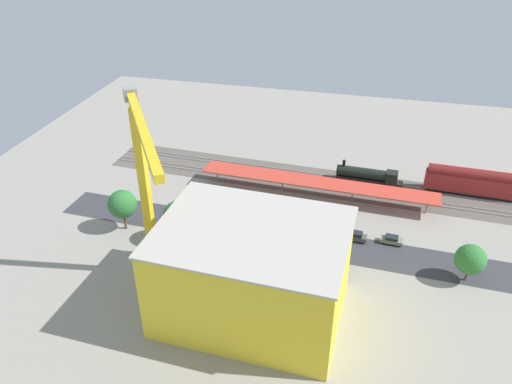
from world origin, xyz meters
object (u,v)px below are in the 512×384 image
locomotive (370,176)px  construction_building (252,273)px  parked_car_4 (255,223)px  street_tree_1 (179,216)px  street_tree_3 (264,229)px  platform_canopy_near (317,182)px  street_tree_2 (471,260)px  traffic_light (308,238)px  parked_car_2 (322,230)px  parked_car_0 (391,240)px  parked_car_3 (286,226)px  street_tree_0 (122,204)px  passenger_coach (471,181)px  box_truck_0 (267,241)px  parked_car_1 (356,237)px  tower_crane (145,183)px

locomotive → construction_building: size_ratio=0.55×
parked_car_4 → street_tree_1: 16.11m
street_tree_3 → platform_canopy_near: bearing=-106.7°
street_tree_2 → traffic_light: (28.24, 0.45, -0.11)m
street_tree_1 → parked_car_2: bearing=-161.0°
parked_car_0 → parked_car_3: size_ratio=0.95×
platform_canopy_near → street_tree_0: bearing=31.1°
parked_car_4 → street_tree_1: (12.83, 8.41, 4.92)m
passenger_coach → parked_car_3: (37.66, 23.55, -2.57)m
passenger_coach → street_tree_2: street_tree_2 is taller
box_truck_0 → street_tree_0: bearing=1.0°
street_tree_1 → parked_car_0: bearing=-167.3°
parked_car_1 → parked_car_2: parked_car_1 is taller
tower_crane → street_tree_0: (13.04, -13.81, -14.43)m
platform_canopy_near → parked_car_2: size_ratio=11.34×
platform_canopy_near → box_truck_0: size_ratio=6.26×
street_tree_0 → street_tree_3: bearing=178.0°
parked_car_3 → street_tree_1: (19.18, 8.78, 4.91)m
passenger_coach → parked_car_2: 38.31m
traffic_light → parked_car_1: bearing=-138.3°
tower_crane → parked_car_3: bearing=-131.1°
construction_building → tower_crane: tower_crane is taller
parked_car_3 → street_tree_2: street_tree_2 is taller
construction_building → tower_crane: 21.74m
platform_canopy_near → parked_car_2: platform_canopy_near is taller
passenger_coach → parked_car_3: passenger_coach is taller
street_tree_2 → locomotive: bearing=-59.7°
street_tree_1 → street_tree_2: bearing=-178.8°
tower_crane → box_truck_0: 28.52m
locomotive → tower_crane: size_ratio=0.47×
tower_crane → street_tree_1: size_ratio=3.74×
parked_car_0 → construction_building: 33.28m
passenger_coach → box_truck_0: passenger_coach is taller
parked_car_0 → street_tree_1: street_tree_1 is taller
construction_building → box_truck_0: (1.30, -16.77, -6.00)m
parked_car_3 → traffic_light: 10.50m
street_tree_0 → traffic_light: street_tree_0 is taller
parked_car_0 → street_tree_0: 53.36m
platform_canopy_near → parked_car_3: 15.01m
street_tree_1 → street_tree_3: street_tree_1 is taller
passenger_coach → tower_crane: (56.27, 44.91, 16.87)m
parked_car_2 → street_tree_2: size_ratio=0.64×
street_tree_2 → tower_crane: bearing=14.6°
locomotive → parked_car_3: (15.53, 23.55, -0.93)m
parked_car_4 → box_truck_0: (-4.08, 6.67, 0.96)m
construction_building → parked_car_2: bearing=-106.3°
street_tree_0 → street_tree_3: (-29.15, 1.02, -0.26)m
tower_crane → traffic_light: bearing=-151.3°
platform_canopy_near → street_tree_2: bearing=143.5°
parked_car_4 → passenger_coach: bearing=-151.5°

